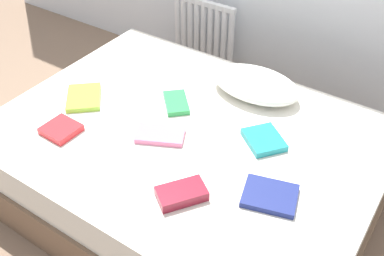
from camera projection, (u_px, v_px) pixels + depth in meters
name	position (u px, v px, depth m)	size (l,w,h in m)	color
ground_plane	(187.00, 195.00, 2.65)	(8.00, 8.00, 0.00)	#7F6651
bed	(187.00, 165.00, 2.49)	(2.00, 1.50, 0.50)	brown
radiator	(203.00, 31.00, 3.46)	(0.54, 0.04, 0.49)	white
pillow	(256.00, 84.00, 2.54)	(0.52, 0.33, 0.13)	white
textbook_red	(61.00, 129.00, 2.31)	(0.17, 0.17, 0.04)	red
textbook_maroon	(182.00, 194.00, 1.95)	(0.22, 0.12, 0.05)	maroon
textbook_green	(176.00, 103.00, 2.49)	(0.21, 0.12, 0.03)	green
textbook_lime	(84.00, 97.00, 2.53)	(0.25, 0.18, 0.03)	#8CC638
textbook_navy	(270.00, 196.00, 1.96)	(0.24, 0.19, 0.03)	navy
textbook_teal	(264.00, 140.00, 2.24)	(0.20, 0.17, 0.04)	teal
textbook_pink	(160.00, 135.00, 2.28)	(0.24, 0.14, 0.03)	pink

